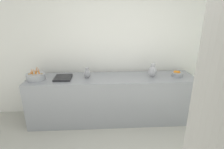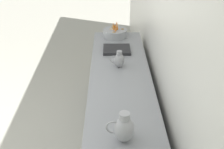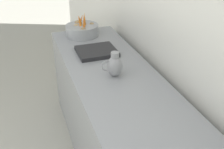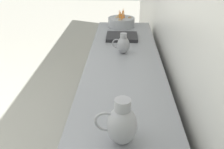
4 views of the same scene
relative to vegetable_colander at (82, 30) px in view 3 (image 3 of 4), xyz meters
The scene contains 3 objects.
vegetable_colander is the anchor object (origin of this frame).
metal_pitcher_short 0.92m from the vegetable_colander, 91.58° to the left, with size 0.16×0.12×0.19m.
counter_sink_basin 0.48m from the vegetable_colander, 91.46° to the left, with size 0.34×0.30×0.04m, color #232326.
Camera 3 is at (-0.89, 1.00, 1.91)m, focal length 44.01 mm.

